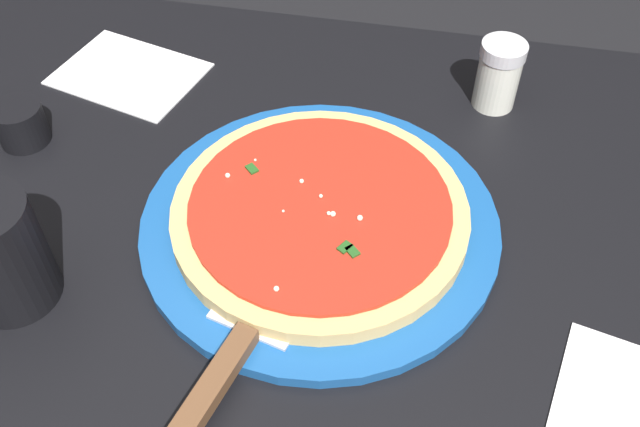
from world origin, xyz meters
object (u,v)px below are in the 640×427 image
object	(u,v)px
serving_plate	(320,224)
pizza_server	(228,357)
pizza	(320,212)
cup_small_sauce	(21,124)
parmesan_shaker	(499,74)
napkin_folded_right	(129,74)

from	to	relation	value
serving_plate	pizza_server	xyz separation A→B (m)	(0.04, 0.15, 0.01)
pizza	cup_small_sauce	world-z (taller)	cup_small_sauce
cup_small_sauce	parmesan_shaker	xyz separation A→B (m)	(-0.46, -0.15, 0.02)
serving_plate	cup_small_sauce	world-z (taller)	cup_small_sauce
pizza	pizza_server	distance (m)	0.16
pizza_server	parmesan_shaker	distance (m)	0.41
pizza	cup_small_sauce	size ratio (longest dim) A/B	5.26
pizza	pizza_server	world-z (taller)	pizza
serving_plate	parmesan_shaker	size ratio (longest dim) A/B	4.31
pizza	napkin_folded_right	bearing A→B (deg)	-35.50
pizza_server	cup_small_sauce	distance (m)	0.35
cup_small_sauce	parmesan_shaker	size ratio (longest dim) A/B	0.67
napkin_folded_right	cup_small_sauce	bearing A→B (deg)	63.14
cup_small_sauce	parmesan_shaker	world-z (taller)	parmesan_shaker
serving_plate	parmesan_shaker	xyz separation A→B (m)	(-0.14, -0.21, 0.03)
parmesan_shaker	serving_plate	bearing A→B (deg)	55.22
serving_plate	napkin_folded_right	world-z (taller)	serving_plate
pizza_server	cup_small_sauce	bearing A→B (deg)	-37.59
serving_plate	pizza_server	distance (m)	0.16
serving_plate	pizza	bearing A→B (deg)	71.37
pizza	parmesan_shaker	xyz separation A→B (m)	(-0.14, -0.21, 0.02)
pizza_server	parmesan_shaker	world-z (taller)	parmesan_shaker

